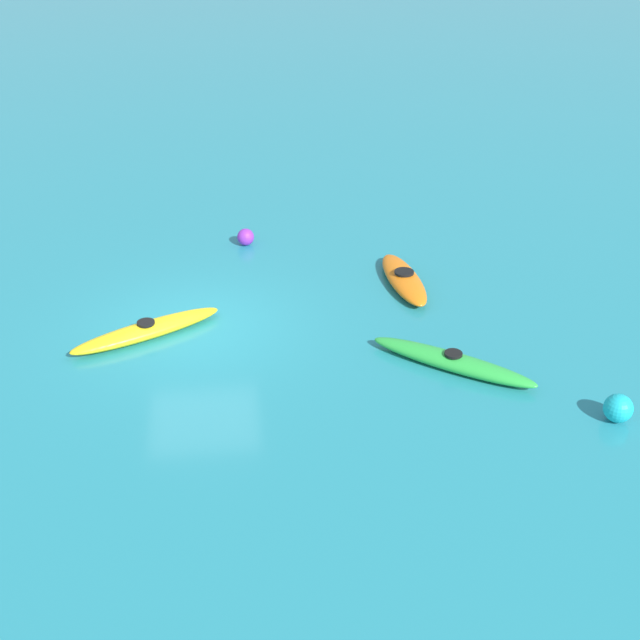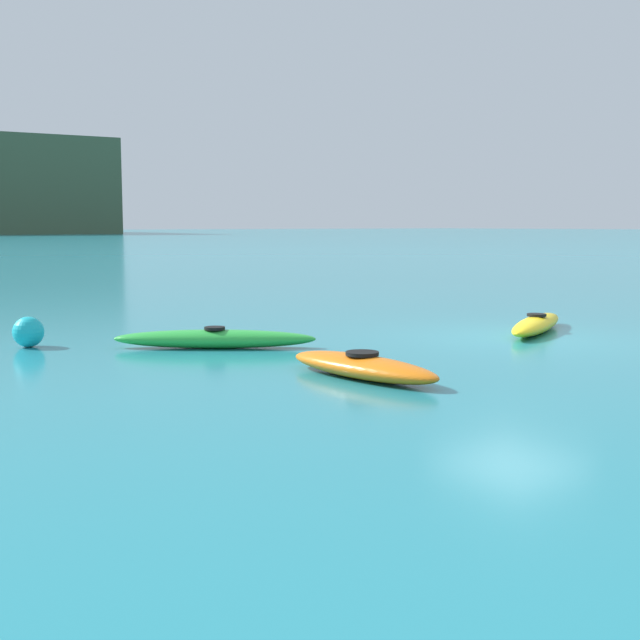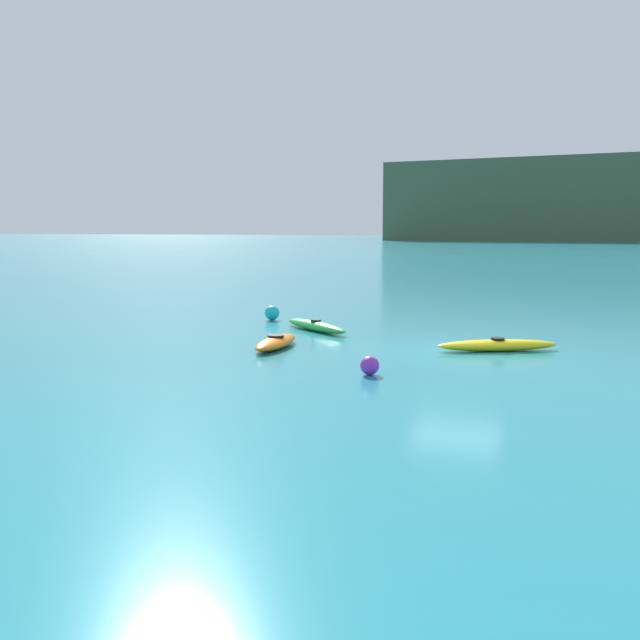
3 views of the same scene
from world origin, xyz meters
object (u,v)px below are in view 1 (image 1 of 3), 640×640
kayak_orange (404,279)px  buoy_cyan (618,408)px  kayak_green (453,362)px  kayak_yellow (147,330)px  buoy_purple (246,237)px

kayak_orange → buoy_cyan: bearing=115.7°
kayak_green → buoy_cyan: buoy_cyan is taller
kayak_yellow → buoy_cyan: buoy_cyan is taller
kayak_orange → buoy_purple: buoy_purple is taller
kayak_green → buoy_purple: bearing=-59.1°
kayak_orange → buoy_purple: bearing=-37.2°
kayak_orange → buoy_cyan: (-2.75, 5.71, 0.10)m
kayak_green → kayak_orange: same height
kayak_green → buoy_purple: size_ratio=7.07×
kayak_yellow → kayak_orange: bearing=-163.8°
kayak_yellow → kayak_green: bearing=162.2°
buoy_purple → kayak_orange: bearing=142.8°
kayak_yellow → kayak_orange: same height
kayak_green → kayak_yellow: size_ratio=0.95×
kayak_green → kayak_yellow: (6.11, -1.96, 0.00)m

